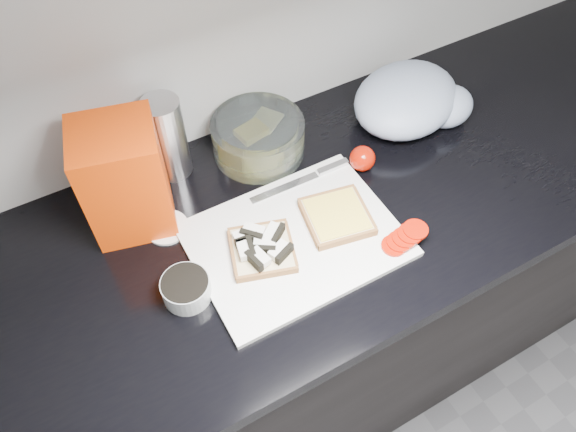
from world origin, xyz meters
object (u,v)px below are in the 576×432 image
object	(u,v)px
glass_bowl	(258,137)
steel_canister	(167,138)
bread_bag	(125,179)
cutting_board	(295,240)

from	to	relation	value
glass_bowl	steel_canister	distance (m)	0.20
bread_bag	steel_canister	distance (m)	0.15
cutting_board	steel_canister	xyz separation A→B (m)	(-0.13, 0.30, 0.09)
cutting_board	bread_bag	distance (m)	0.35
glass_bowl	bread_bag	xyz separation A→B (m)	(-0.30, -0.05, 0.08)
cutting_board	steel_canister	bearing A→B (deg)	114.37
cutting_board	bread_bag	bearing A→B (deg)	140.07
cutting_board	steel_canister	distance (m)	0.34
cutting_board	bread_bag	world-z (taller)	bread_bag
bread_bag	steel_canister	bearing A→B (deg)	51.07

